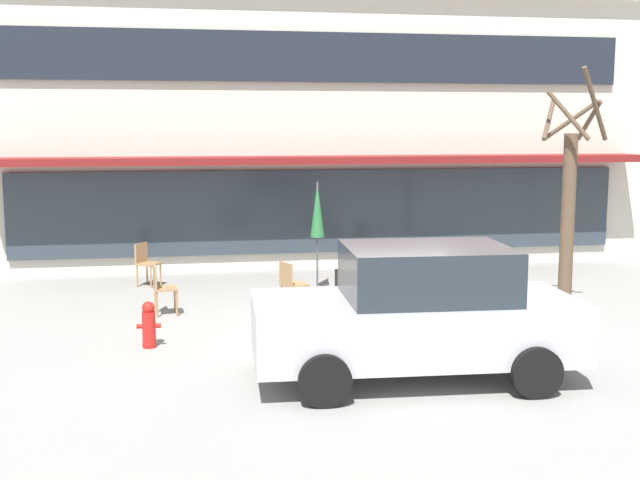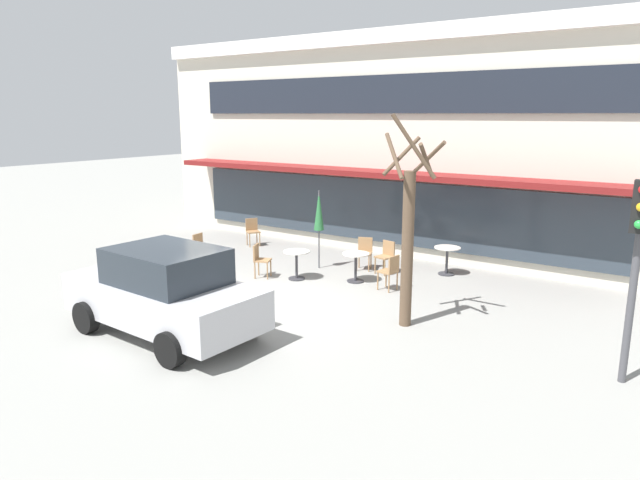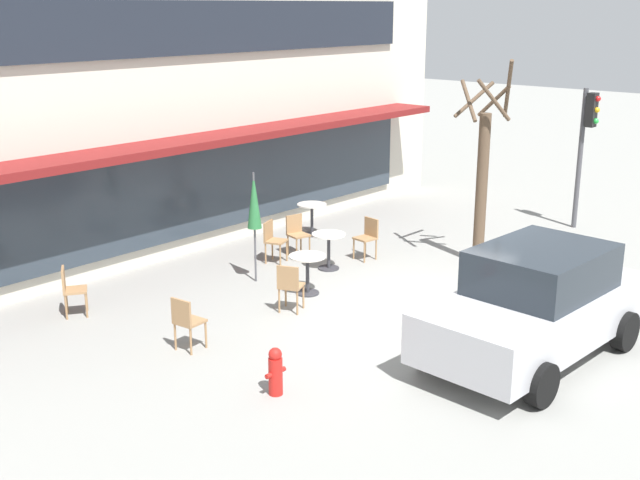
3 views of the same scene
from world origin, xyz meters
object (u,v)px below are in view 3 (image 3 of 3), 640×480
(street_tree, at_px, (483,175))
(cafe_table_near_wall, at_px, (312,214))
(parked_sedan, at_px, (536,304))
(cafe_table_streetside, at_px, (329,245))
(fire_hydrant, at_px, (275,371))
(cafe_table_by_tree, at_px, (308,268))
(cafe_chair_0, at_px, (186,320))
(patio_umbrella_green_folded, at_px, (254,202))
(cafe_chair_4, at_px, (70,287))
(cafe_chair_3, at_px, (290,284))
(cafe_chair_5, at_px, (368,235))
(cafe_chair_1, at_px, (273,238))
(cafe_chair_2, at_px, (297,232))
(traffic_light_pole, at_px, (586,135))

(street_tree, bearing_deg, cafe_table_near_wall, 100.75)
(parked_sedan, bearing_deg, cafe_table_streetside, 77.06)
(cafe_table_streetside, xyz_separation_m, fire_hydrant, (-4.73, -3.11, -0.16))
(cafe_table_streetside, distance_m, cafe_table_by_tree, 1.55)
(cafe_table_streetside, xyz_separation_m, cafe_chair_0, (-4.59, -1.01, 0.01))
(cafe_table_near_wall, xyz_separation_m, fire_hydrant, (-6.41, -5.08, -0.16))
(cafe_table_by_tree, bearing_deg, patio_umbrella_green_folded, 96.83)
(cafe_chair_0, relative_size, cafe_chair_4, 1.00)
(patio_umbrella_green_folded, bearing_deg, cafe_chair_3, -114.64)
(cafe_table_near_wall, relative_size, cafe_chair_5, 0.85)
(cafe_chair_0, distance_m, fire_hydrant, 2.11)
(cafe_table_by_tree, relative_size, cafe_chair_1, 0.85)
(cafe_chair_3, bearing_deg, cafe_chair_0, 178.18)
(cafe_chair_2, xyz_separation_m, fire_hydrant, (-5.00, -4.26, -0.17))
(traffic_light_pole, bearing_deg, parked_sedan, -160.54)
(cafe_chair_0, height_order, cafe_chair_1, same)
(cafe_chair_5, bearing_deg, patio_umbrella_green_folded, 164.28)
(cafe_chair_0, bearing_deg, traffic_light_pole, -7.68)
(cafe_chair_0, xyz_separation_m, cafe_chair_5, (5.68, 0.84, 0.00))
(street_tree, bearing_deg, cafe_chair_4, 153.09)
(cafe_table_by_tree, xyz_separation_m, cafe_chair_4, (-3.58, 2.36, 0.01))
(cafe_chair_2, bearing_deg, patio_umbrella_green_folded, -162.26)
(patio_umbrella_green_folded, bearing_deg, street_tree, -33.66)
(cafe_chair_3, bearing_deg, cafe_table_streetside, 25.13)
(cafe_table_by_tree, xyz_separation_m, fire_hydrant, (-3.33, -2.43, -0.16))
(cafe_chair_3, relative_size, parked_sedan, 0.21)
(traffic_light_pole, bearing_deg, fire_hydrant, -176.93)
(cafe_table_by_tree, xyz_separation_m, cafe_chair_5, (2.49, 0.51, 0.01))
(patio_umbrella_green_folded, bearing_deg, cafe_table_by_tree, -83.17)
(cafe_chair_3, bearing_deg, street_tree, -11.95)
(cafe_chair_3, relative_size, traffic_light_pole, 0.26)
(cafe_chair_3, bearing_deg, cafe_chair_4, 134.01)
(traffic_light_pole, bearing_deg, cafe_chair_5, 156.62)
(traffic_light_pole, height_order, fire_hydrant, traffic_light_pole)
(cafe_chair_4, distance_m, traffic_light_pole, 12.33)
(cafe_table_near_wall, height_order, cafe_chair_1, cafe_chair_1)
(cafe_table_by_tree, bearing_deg, street_tree, -20.13)
(cafe_chair_4, distance_m, fire_hydrant, 4.79)
(cafe_chair_5, height_order, parked_sedan, parked_sedan)
(cafe_table_by_tree, bearing_deg, cafe_chair_5, 11.62)
(cafe_table_streetside, xyz_separation_m, cafe_chair_3, (-2.31, -1.08, 0.01))
(cafe_table_near_wall, xyz_separation_m, cafe_table_streetside, (-1.68, -1.98, 0.00))
(cafe_table_streetside, height_order, cafe_chair_0, cafe_chair_0)
(cafe_chair_3, xyz_separation_m, street_tree, (4.76, -1.01, 1.37))
(cafe_table_near_wall, xyz_separation_m, cafe_chair_1, (-2.11, -0.78, 0.01))
(cafe_chair_0, distance_m, cafe_chair_3, 2.29)
(parked_sedan, relative_size, traffic_light_pole, 1.26)
(cafe_chair_3, bearing_deg, fire_hydrant, -140.17)
(cafe_chair_2, bearing_deg, cafe_table_streetside, -103.10)
(cafe_chair_1, height_order, cafe_chair_5, same)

